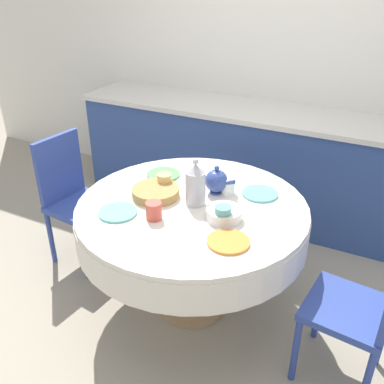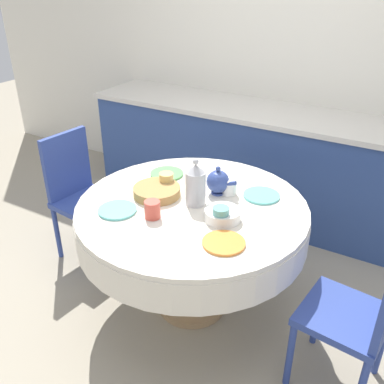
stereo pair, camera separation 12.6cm
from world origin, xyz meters
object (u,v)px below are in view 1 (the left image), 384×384
at_px(coffee_carafe, 195,185).
at_px(teapot, 217,181).
at_px(chair_left, 367,304).
at_px(chair_right, 73,194).

height_order(coffee_carafe, teapot, coffee_carafe).
relative_size(chair_left, chair_right, 1.00).
relative_size(chair_left, coffee_carafe, 3.34).
height_order(chair_left, teapot, chair_left).
height_order(chair_right, coffee_carafe, coffee_carafe).
distance_m(chair_left, chair_right, 2.02).
xyz_separation_m(coffee_carafe, teapot, (0.05, 0.17, -0.04)).
height_order(chair_left, chair_right, same).
bearing_deg(chair_left, chair_right, 90.14).
xyz_separation_m(chair_left, teapot, (-0.94, 0.30, 0.31)).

